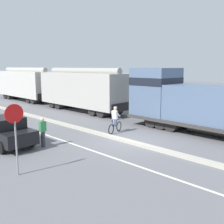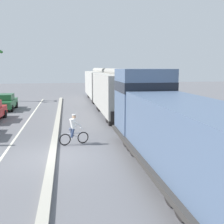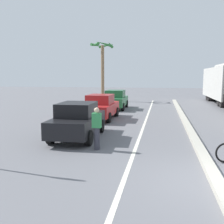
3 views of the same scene
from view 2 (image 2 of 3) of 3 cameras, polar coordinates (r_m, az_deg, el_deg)
The scene contains 8 objects.
ground_plane at distance 13.13m, azimuth -12.86°, elevation -9.61°, with size 120.00×120.00×0.00m, color slate.
median_curb at distance 18.87m, azimuth -11.99°, elevation -3.37°, with size 0.36×36.00×0.16m, color #B2AD9E.
lane_stripe at distance 19.14m, azimuth -19.19°, elevation -3.75°, with size 0.14×36.00×0.01m, color silver.
locomotive at distance 11.56m, azimuth 11.91°, elevation -2.95°, with size 3.10×11.61×4.20m.
hopper_car_lead at distance 23.11m, azimuth 0.73°, elevation 4.25°, with size 2.90×10.60×4.18m.
hopper_car_middle at distance 34.55m, azimuth -2.84°, elevation 6.07°, with size 2.90×10.60×4.18m.
parked_car_green at distance 28.61m, azimuth -22.15°, elevation 2.05°, with size 1.88×4.23×1.62m.
cyclist at distance 14.82m, azimuth -8.35°, elevation -3.93°, with size 1.67×0.60×1.71m.
Camera 2 is at (0.76, -12.38, 4.30)m, focal length 42.00 mm.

